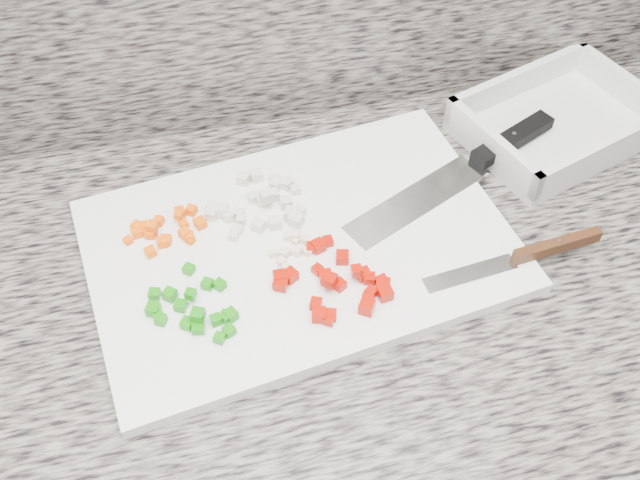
# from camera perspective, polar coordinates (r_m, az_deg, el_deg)

# --- Properties ---
(cabinet) EXTENTS (3.92, 0.62, 0.86)m
(cabinet) POSITION_cam_1_polar(r_m,az_deg,el_deg) (1.23, -2.86, -16.88)
(cabinet) COLOR white
(cabinet) RESTS_ON ground
(countertop) EXTENTS (3.96, 0.64, 0.04)m
(countertop) POSITION_cam_1_polar(r_m,az_deg,el_deg) (0.84, -4.05, -4.84)
(countertop) COLOR slate
(countertop) RESTS_ON cabinet
(cutting_board) EXTENTS (0.53, 0.39, 0.02)m
(cutting_board) POSITION_cam_1_polar(r_m,az_deg,el_deg) (0.85, -1.63, -0.44)
(cutting_board) COLOR white
(cutting_board) RESTS_ON countertop
(carrot_pile) EXTENTS (0.10, 0.07, 0.02)m
(carrot_pile) POSITION_cam_1_polar(r_m,az_deg,el_deg) (0.87, -12.28, 0.82)
(carrot_pile) COLOR #FF5905
(carrot_pile) RESTS_ON cutting_board
(onion_pile) EXTENTS (0.12, 0.11, 0.02)m
(onion_pile) POSITION_cam_1_polar(r_m,az_deg,el_deg) (0.88, -4.72, 2.93)
(onion_pile) COLOR beige
(onion_pile) RESTS_ON cutting_board
(green_pepper_pile) EXTENTS (0.10, 0.11, 0.02)m
(green_pepper_pile) POSITION_cam_1_polar(r_m,az_deg,el_deg) (0.79, -10.12, -5.43)
(green_pepper_pile) COLOR #18820B
(green_pepper_pile) RESTS_ON cutting_board
(red_pepper_pile) EXTENTS (0.13, 0.12, 0.02)m
(red_pepper_pile) POSITION_cam_1_polar(r_m,az_deg,el_deg) (0.80, 1.45, -3.42)
(red_pepper_pile) COLOR #B00F02
(red_pepper_pile) RESTS_ON cutting_board
(garlic_pile) EXTENTS (0.06, 0.06, 0.01)m
(garlic_pile) POSITION_cam_1_polar(r_m,az_deg,el_deg) (0.83, -1.91, -0.60)
(garlic_pile) COLOR beige
(garlic_pile) RESTS_ON cutting_board
(chef_knife) EXTENTS (0.33, 0.17, 0.02)m
(chef_knife) POSITION_cam_1_polar(r_m,az_deg,el_deg) (0.95, 12.78, 6.32)
(chef_knife) COLOR silver
(chef_knife) RESTS_ON cutting_board
(paring_knife) EXTENTS (0.22, 0.04, 0.02)m
(paring_knife) POSITION_cam_1_polar(r_m,az_deg,el_deg) (0.86, 16.85, -0.96)
(paring_knife) COLOR silver
(paring_knife) RESTS_ON cutting_board
(tray) EXTENTS (0.29, 0.25, 0.05)m
(tray) POSITION_cam_1_polar(r_m,az_deg,el_deg) (1.04, 18.43, 8.85)
(tray) COLOR silver
(tray) RESTS_ON countertop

